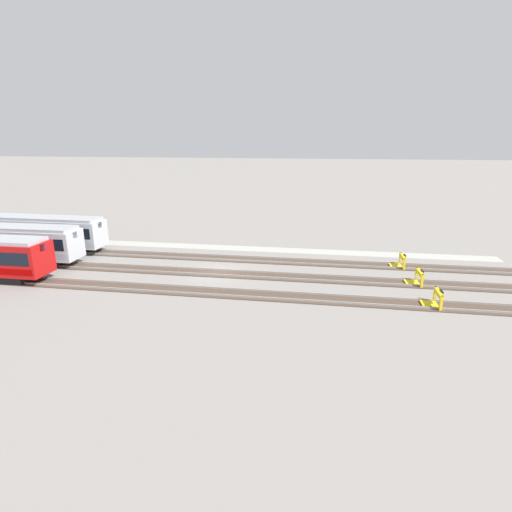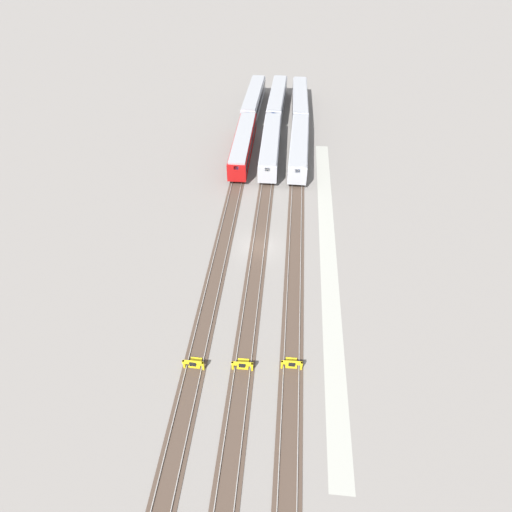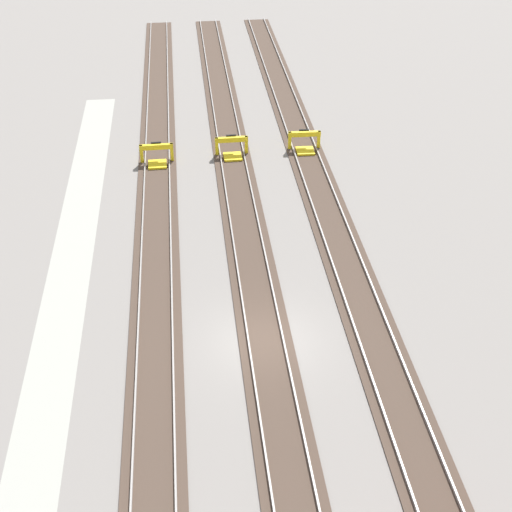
# 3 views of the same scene
# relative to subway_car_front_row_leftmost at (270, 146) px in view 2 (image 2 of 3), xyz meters

# --- Properties ---
(ground_plane) EXTENTS (400.00, 400.00, 0.00)m
(ground_plane) POSITION_rel_subway_car_front_row_leftmost_xyz_m (-22.41, -0.05, -2.04)
(ground_plane) COLOR gray
(service_walkway) EXTENTS (54.00, 2.00, 0.01)m
(service_walkway) POSITION_rel_subway_car_front_row_leftmost_xyz_m (-22.41, -8.64, -2.04)
(service_walkway) COLOR #9E9E93
(service_walkway) RESTS_ON ground
(rail_track_nearest) EXTENTS (90.00, 2.24, 0.21)m
(rail_track_nearest) POSITION_rel_subway_car_front_row_leftmost_xyz_m (-22.41, -4.57, -2.00)
(rail_track_nearest) COLOR #47382D
(rail_track_nearest) RESTS_ON ground
(rail_track_near_inner) EXTENTS (90.00, 2.24, 0.21)m
(rail_track_near_inner) POSITION_rel_subway_car_front_row_leftmost_xyz_m (-22.41, -0.05, -2.00)
(rail_track_near_inner) COLOR #47382D
(rail_track_near_inner) RESTS_ON ground
(rail_track_middle) EXTENTS (90.00, 2.24, 0.21)m
(rail_track_middle) POSITION_rel_subway_car_front_row_leftmost_xyz_m (-22.41, 4.47, -2.00)
(rail_track_middle) COLOR #47382D
(rail_track_middle) RESTS_ON ground
(subway_car_front_row_leftmost) EXTENTS (18.03, 3.05, 3.70)m
(subway_car_front_row_leftmost) POSITION_rel_subway_car_front_row_leftmost_xyz_m (0.00, 0.00, 0.00)
(subway_car_front_row_leftmost) COLOR #ADAFB7
(subway_car_front_row_leftmost) RESTS_ON ground
(subway_car_front_row_left_inner) EXTENTS (18.04, 3.13, 3.70)m
(subway_car_front_row_left_inner) POSITION_rel_subway_car_front_row_leftmost_xyz_m (0.00, -4.61, 0.00)
(subway_car_front_row_left_inner) COLOR #ADAFB7
(subway_car_front_row_left_inner) RESTS_ON ground
(subway_car_front_row_centre) EXTENTS (18.06, 3.24, 3.70)m
(subway_car_front_row_centre) POSITION_rel_subway_car_front_row_leftmost_xyz_m (19.00, -0.07, 0.00)
(subway_car_front_row_centre) COLOR #ADAFB7
(subway_car_front_row_centre) RESTS_ON ground
(subway_car_front_row_right_inner) EXTENTS (18.05, 3.19, 3.70)m
(subway_car_front_row_right_inner) POSITION_rel_subway_car_front_row_leftmost_xyz_m (18.63, -4.55, 0.00)
(subway_car_front_row_right_inner) COLOR #ADAFB7
(subway_car_front_row_right_inner) RESTS_ON ground
(subway_car_front_row_rightmost) EXTENTS (18.06, 3.26, 3.70)m
(subway_car_front_row_rightmost) POSITION_rel_subway_car_front_row_leftmost_xyz_m (18.67, 4.52, 0.00)
(subway_car_front_row_rightmost) COLOR #ADAFB7
(subway_car_front_row_rightmost) RESTS_ON ground
(subway_car_back_row_leftmost) EXTENTS (18.01, 2.93, 3.70)m
(subway_car_back_row_leftmost) POSITION_rel_subway_car_front_row_leftmost_xyz_m (0.00, 4.46, 0.00)
(subway_car_back_row_leftmost) COLOR #A80F0F
(subway_car_back_row_leftmost) RESTS_ON ground
(bumper_stop_nearest_track) EXTENTS (1.36, 2.00, 1.22)m
(bumper_stop_nearest_track) POSITION_rel_subway_car_front_row_leftmost_xyz_m (-38.93, -4.57, -1.53)
(bumper_stop_nearest_track) COLOR yellow
(bumper_stop_nearest_track) RESTS_ON ground
(bumper_stop_near_inner_track) EXTENTS (1.36, 2.00, 1.22)m
(bumper_stop_near_inner_track) POSITION_rel_subway_car_front_row_leftmost_xyz_m (-39.46, -0.05, -1.53)
(bumper_stop_near_inner_track) COLOR yellow
(bumper_stop_near_inner_track) RESTS_ON ground
(bumper_stop_middle_track) EXTENTS (1.36, 2.01, 1.22)m
(bumper_stop_middle_track) POSITION_rel_subway_car_front_row_leftmost_xyz_m (-39.75, 4.46, -1.53)
(bumper_stop_middle_track) COLOR yellow
(bumper_stop_middle_track) RESTS_ON ground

